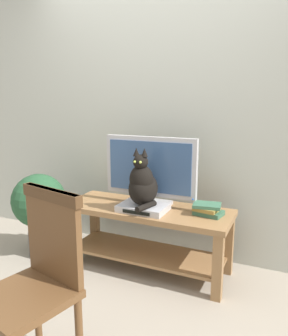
% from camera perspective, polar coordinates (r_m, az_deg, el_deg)
% --- Properties ---
extents(ground_plane, '(12.00, 12.00, 0.00)m').
position_cam_1_polar(ground_plane, '(2.57, -5.05, -21.42)').
color(ground_plane, gray).
extents(back_wall, '(7.00, 0.12, 2.80)m').
position_cam_1_polar(back_wall, '(3.03, 3.67, 11.60)').
color(back_wall, '#B7BCB2').
rests_on(back_wall, ground).
extents(tv_stand, '(1.38, 0.51, 0.54)m').
position_cam_1_polar(tv_stand, '(2.79, 0.43, -9.95)').
color(tv_stand, olive).
rests_on(tv_stand, ground).
extents(tv, '(0.78, 0.20, 0.57)m').
position_cam_1_polar(tv, '(2.71, 1.07, -0.30)').
color(tv, '#B7B7BC').
rests_on(tv, tv_stand).
extents(media_box, '(0.37, 0.27, 0.05)m').
position_cam_1_polar(media_box, '(2.64, -0.14, -6.81)').
color(media_box, '#BCBCC1').
rests_on(media_box, tv_stand).
extents(cat, '(0.22, 0.34, 0.46)m').
position_cam_1_polar(cat, '(2.57, -0.25, -2.78)').
color(cat, black).
rests_on(cat, media_box).
extents(wooden_chair, '(0.50, 0.50, 0.97)m').
position_cam_1_polar(wooden_chair, '(1.81, -17.70, -16.83)').
color(wooden_chair, brown).
rests_on(wooden_chair, ground).
extents(book_stack, '(0.24, 0.18, 0.09)m').
position_cam_1_polar(book_stack, '(2.59, 10.84, -6.99)').
color(book_stack, '#38664C').
rests_on(book_stack, tv_stand).
extents(potted_plant, '(0.48, 0.48, 0.76)m').
position_cam_1_polar(potted_plant, '(3.13, -17.52, -6.06)').
color(potted_plant, '#47474C').
rests_on(potted_plant, ground).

